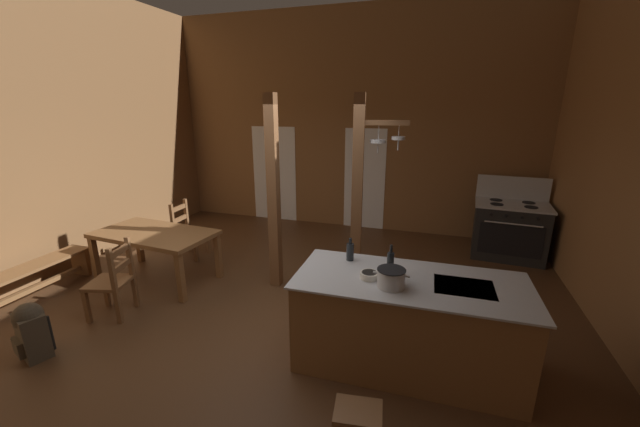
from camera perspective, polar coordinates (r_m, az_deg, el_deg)
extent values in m
cube|color=#4C301C|center=(4.73, -7.40, -16.23)|extent=(8.12, 8.35, 0.10)
cube|color=brown|center=(7.64, 4.52, 13.82)|extent=(8.12, 0.14, 4.29)
cube|color=brown|center=(6.56, -39.82, 9.72)|extent=(0.14, 8.35, 4.29)
cube|color=white|center=(8.23, -7.07, 6.07)|extent=(1.00, 0.01, 2.05)
cube|color=white|center=(7.62, 6.89, 5.25)|extent=(0.84, 0.01, 2.05)
cube|color=brown|center=(3.83, 13.32, -16.27)|extent=(2.12, 0.94, 0.90)
cube|color=#B7BABF|center=(3.60, 13.81, -10.08)|extent=(2.18, 1.00, 0.02)
cube|color=black|center=(3.62, 21.42, -10.50)|extent=(0.53, 0.41, 0.00)
cube|color=black|center=(4.41, 13.35, -17.70)|extent=(2.00, 0.08, 0.10)
cube|color=black|center=(6.97, 27.17, -2.45)|extent=(1.15, 0.84, 0.90)
cube|color=black|center=(6.62, 27.38, -3.71)|extent=(0.93, 0.08, 0.52)
cylinder|color=#B7BABF|center=(6.51, 27.72, -1.46)|extent=(0.82, 0.09, 0.02)
cube|color=#B7BABF|center=(6.85, 27.67, 1.24)|extent=(1.20, 0.88, 0.03)
cube|color=#B7BABF|center=(7.16, 27.66, 3.52)|extent=(1.14, 0.13, 0.40)
cylinder|color=black|center=(6.73, 29.88, 0.86)|extent=(0.21, 0.21, 0.01)
cylinder|color=black|center=(6.68, 25.70, 1.32)|extent=(0.21, 0.21, 0.01)
cylinder|color=black|center=(7.02, 29.59, 1.47)|extent=(0.21, 0.21, 0.01)
cylinder|color=black|center=(6.97, 25.58, 1.92)|extent=(0.21, 0.21, 0.01)
cylinder|color=black|center=(6.53, 30.71, -0.73)|extent=(0.05, 0.03, 0.04)
cylinder|color=black|center=(6.50, 28.81, -0.53)|extent=(0.05, 0.03, 0.04)
cylinder|color=black|center=(6.48, 26.89, -0.32)|extent=(0.05, 0.03, 0.04)
cylinder|color=black|center=(6.46, 24.96, -0.12)|extent=(0.05, 0.03, 0.04)
cube|color=brown|center=(4.88, 5.75, 2.50)|extent=(0.16, 0.16, 2.64)
cube|color=brown|center=(4.74, 9.47, 13.69)|extent=(0.69, 0.18, 0.06)
cylinder|color=#B7BABF|center=(4.74, 9.06, 12.46)|extent=(0.01, 0.01, 0.21)
cylinder|color=#B7BABF|center=(4.75, 8.99, 10.98)|extent=(0.22, 0.22, 0.04)
cylinder|color=#B7BABF|center=(4.76, 8.95, 10.03)|extent=(0.02, 0.02, 0.14)
cylinder|color=#B7BABF|center=(4.75, 12.12, 12.57)|extent=(0.01, 0.01, 0.16)
cylinder|color=#B7BABF|center=(4.75, 12.05, 11.34)|extent=(0.19, 0.19, 0.04)
cylinder|color=#B7BABF|center=(4.76, 11.99, 10.38)|extent=(0.02, 0.02, 0.14)
cube|color=brown|center=(5.01, -7.19, 2.82)|extent=(0.14, 0.14, 2.64)
cube|color=brown|center=(3.15, 5.92, -28.23)|extent=(0.39, 0.33, 0.04)
cube|color=brown|center=(3.26, 2.60, -29.85)|extent=(0.08, 0.28, 0.26)
cube|color=brown|center=(3.25, 5.83, -30.07)|extent=(0.35, 0.32, 0.03)
cube|color=brown|center=(5.82, -24.28, -2.90)|extent=(1.77, 1.03, 0.06)
cube|color=brown|center=(6.74, -26.22, -3.92)|extent=(0.09, 0.09, 0.68)
cube|color=brown|center=(5.70, -15.46, -6.36)|extent=(0.09, 0.09, 0.68)
cube|color=brown|center=(6.30, -31.46, -6.07)|extent=(0.09, 0.09, 0.68)
cube|color=brown|center=(5.16, -20.76, -9.32)|extent=(0.09, 0.09, 0.68)
cube|color=brown|center=(5.20, -29.86, -9.24)|extent=(0.54, 0.54, 0.04)
cube|color=brown|center=(5.26, -32.39, -12.11)|extent=(0.06, 0.06, 0.41)
cube|color=brown|center=(5.53, -30.19, -10.36)|extent=(0.06, 0.06, 0.41)
cube|color=brown|center=(4.94, -29.19, -9.89)|extent=(0.06, 0.06, 0.95)
cube|color=brown|center=(5.23, -27.07, -8.14)|extent=(0.06, 0.06, 0.95)
cube|color=brown|center=(4.95, -28.67, -5.15)|extent=(0.13, 0.38, 0.07)
cube|color=brown|center=(5.02, -28.37, -7.17)|extent=(0.13, 0.38, 0.07)
cube|color=brown|center=(6.59, -19.34, -2.74)|extent=(0.46, 0.46, 0.04)
cube|color=brown|center=(6.71, -16.92, -4.21)|extent=(0.05, 0.05, 0.41)
cube|color=brown|center=(6.41, -18.67, -5.34)|extent=(0.05, 0.05, 0.41)
cube|color=brown|center=(6.83, -19.83, -1.73)|extent=(0.05, 0.05, 0.95)
cube|color=brown|center=(6.54, -21.68, -2.72)|extent=(0.05, 0.05, 0.95)
cube|color=brown|center=(6.58, -21.05, 0.80)|extent=(0.05, 0.38, 0.07)
cube|color=brown|center=(6.63, -20.89, -0.78)|extent=(0.05, 0.38, 0.07)
cube|color=brown|center=(6.26, -38.31, -6.59)|extent=(0.37, 1.55, 0.04)
cube|color=brown|center=(6.72, -33.07, -6.29)|extent=(0.31, 0.06, 0.40)
cube|color=brown|center=(6.37, -37.83, -9.10)|extent=(0.07, 1.35, 0.06)
cube|color=#4C4233|center=(4.91, -38.00, -14.63)|extent=(0.38, 0.32, 0.48)
cube|color=#4C4233|center=(4.93, -39.34, -15.76)|extent=(0.23, 0.14, 0.17)
cylinder|color=black|center=(4.85, -36.25, -14.69)|extent=(0.05, 0.05, 0.38)
cylinder|color=black|center=(5.02, -36.88, -13.79)|extent=(0.05, 0.05, 0.38)
sphere|color=#4C4233|center=(4.82, -38.46, -12.35)|extent=(0.35, 0.35, 0.27)
cylinder|color=#B7BABF|center=(3.40, 10.94, -9.83)|extent=(0.25, 0.25, 0.16)
cylinder|color=black|center=(3.37, 11.02, -8.53)|extent=(0.26, 0.26, 0.01)
cylinder|color=#B7BABF|center=(3.40, 8.64, -8.97)|extent=(0.05, 0.02, 0.02)
cylinder|color=#B7BABF|center=(3.37, 13.33, -9.45)|extent=(0.05, 0.02, 0.02)
cylinder|color=silver|center=(3.54, 7.64, -9.46)|extent=(0.17, 0.17, 0.06)
cylinder|color=black|center=(3.53, 7.66, -9.00)|extent=(0.14, 0.14, 0.00)
cylinder|color=#1E2328|center=(3.89, 4.68, -5.96)|extent=(0.08, 0.08, 0.18)
cylinder|color=#1E2328|center=(3.85, 4.72, -4.28)|extent=(0.03, 0.03, 0.06)
cylinder|color=#1E2328|center=(3.61, 10.82, -7.68)|extent=(0.07, 0.07, 0.23)
cylinder|color=#1E2328|center=(3.55, 10.95, -5.40)|extent=(0.03, 0.03, 0.08)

